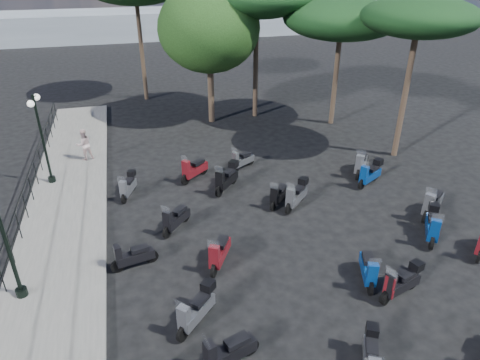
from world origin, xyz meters
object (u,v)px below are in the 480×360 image
object	(u,v)px
lamp_post_2	(41,134)
pedestrian_far	(84,144)
scooter_17	(242,160)
scooter_8	(371,358)
scooter_21	(368,270)
scooter_2	(196,310)
scooter_3	(133,256)
scooter_10	(194,170)
pine_1	(342,19)
scooter_4	(176,219)
scooter_26	(432,204)
scooter_14	(396,283)
scooter_20	(432,226)
scooter_7	(228,352)
broadleaf_tree	(209,29)
scooter_16	(279,195)
scooter_27	(370,174)
lamp_post_1	(2,229)
scooter_22	(361,164)
scooter_9	(219,253)
scooter_15	(296,195)
scooter_11	(227,178)
pine_3	(419,18)
scooter_5	(128,187)
scooter_19	(401,282)

from	to	relation	value
lamp_post_2	pedestrian_far	xyz separation A→B (m)	(1.33, 2.02, -1.44)
scooter_17	lamp_post_2	bearing A→B (deg)	54.37
scooter_8	scooter_21	distance (m)	3.30
scooter_2	scooter_3	size ratio (longest dim) A/B	0.87
scooter_10	pine_1	xyz separation A→B (m)	(9.07, 4.97, 5.34)
scooter_4	scooter_26	size ratio (longest dim) A/B	0.83
scooter_14	scooter_20	bearing A→B (deg)	-83.52
scooter_7	broadleaf_tree	world-z (taller)	broadleaf_tree
scooter_4	scooter_16	bearing A→B (deg)	-128.75
pedestrian_far	scooter_3	distance (m)	8.82
lamp_post_2	scooter_21	distance (m)	13.65
scooter_3	scooter_7	bearing A→B (deg)	-167.09
scooter_17	scooter_27	bearing A→B (deg)	-151.79
lamp_post_1	scooter_20	size ratio (longest dim) A/B	2.65
lamp_post_1	scooter_22	world-z (taller)	lamp_post_1
scooter_9	scooter_15	world-z (taller)	scooter_9
scooter_16	scooter_27	xyz separation A→B (m)	(4.38, 0.56, 0.08)
scooter_10	scooter_27	world-z (taller)	scooter_10
scooter_17	scooter_20	bearing A→B (deg)	-176.30
lamp_post_2	scooter_17	world-z (taller)	lamp_post_2
lamp_post_1	scooter_7	distance (m)	6.71
lamp_post_1	scooter_11	bearing A→B (deg)	24.86
broadleaf_tree	pine_1	xyz separation A→B (m)	(6.75, -2.17, 0.53)
scooter_22	pine_3	bearing A→B (deg)	-114.18
scooter_8	scooter_20	distance (m)	6.53
scooter_8	scooter_17	distance (m)	11.37
scooter_15	broadleaf_tree	size ratio (longest dim) A/B	0.17
scooter_9	scooter_14	xyz separation A→B (m)	(4.64, -2.69, -0.04)
scooter_15	scooter_22	distance (m)	4.31
scooter_5	scooter_21	distance (m)	9.93
scooter_17	scooter_11	bearing A→B (deg)	115.63
lamp_post_2	broadleaf_tree	size ratio (longest dim) A/B	0.50
lamp_post_2	scooter_11	xyz separation A→B (m)	(7.18, -2.44, -1.82)
scooter_26	scooter_9	bearing A→B (deg)	58.99
lamp_post_1	scooter_3	world-z (taller)	lamp_post_1
lamp_post_1	pedestrian_far	xyz separation A→B (m)	(1.40, 9.24, -1.55)
scooter_8	scooter_14	xyz separation A→B (m)	(2.09, 2.14, -0.03)
scooter_21	scooter_9	bearing A→B (deg)	-3.94
scooter_16	broadleaf_tree	size ratio (longest dim) A/B	0.16
scooter_15	scooter_20	bearing A→B (deg)	-173.54
scooter_4	scooter_19	distance (m)	7.75
scooter_15	scooter_16	distance (m)	0.69
pine_3	scooter_2	bearing A→B (deg)	-144.15
scooter_2	pine_3	bearing A→B (deg)	-99.48
scooter_5	scooter_8	xyz separation A→B (m)	(5.17, -10.14, 0.01)
scooter_8	scooter_16	size ratio (longest dim) A/B	1.15
lamp_post_2	scooter_7	distance (m)	12.28
scooter_4	scooter_8	world-z (taller)	scooter_4
scooter_15	scooter_19	distance (m)	5.57
scooter_19	pine_3	distance (m)	11.99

